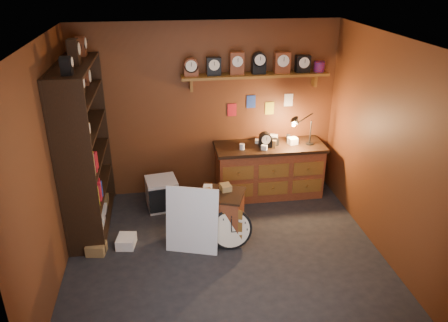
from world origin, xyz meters
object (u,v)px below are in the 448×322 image
shelving_unit (81,143)px  big_round_clock (231,229)px  low_cabinet (221,213)px  workbench (269,167)px

shelving_unit → big_round_clock: (1.89, -0.86, -0.98)m
shelving_unit → big_round_clock: 2.30m
low_cabinet → big_round_clock: size_ratio=1.37×
big_round_clock → shelving_unit: bearing=155.4°
shelving_unit → big_round_clock: shelving_unit is taller
shelving_unit → workbench: bearing=10.3°
low_cabinet → workbench: bearing=70.7°
low_cabinet → big_round_clock: low_cabinet is taller
workbench → low_cabinet: bearing=-130.0°
low_cabinet → big_round_clock: bearing=-49.7°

